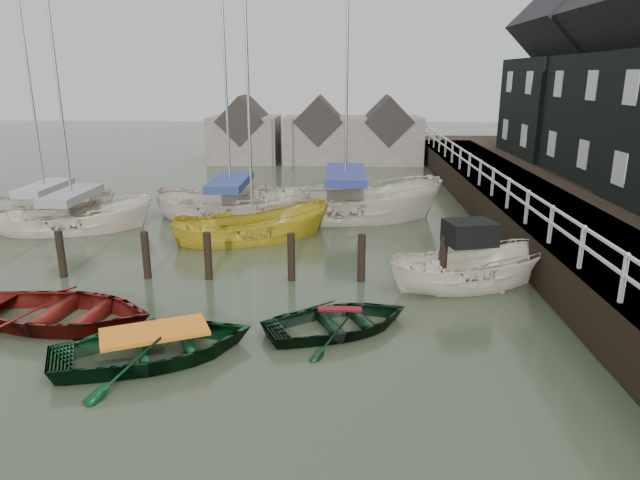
{
  "coord_description": "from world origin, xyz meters",
  "views": [
    {
      "loc": [
        2.67,
        -12.4,
        5.72
      ],
      "look_at": [
        2.05,
        2.37,
        1.4
      ],
      "focal_mm": 32.0,
      "sensor_mm": 36.0,
      "label": 1
    }
  ],
  "objects_px": {
    "sailboat_c": "(253,238)",
    "sailboat_e": "(48,218)",
    "rowboat_green": "(157,358)",
    "sailboat_d": "(345,217)",
    "motorboat": "(468,284)",
    "rowboat_dkgreen": "(340,330)",
    "sailboat_a": "(76,228)",
    "sailboat_b": "(232,218)",
    "rowboat_red": "(64,324)"
  },
  "relations": [
    {
      "from": "sailboat_c",
      "to": "sailboat_e",
      "type": "distance_m",
      "value": 9.17
    },
    {
      "from": "rowboat_green",
      "to": "sailboat_d",
      "type": "height_order",
      "value": "sailboat_d"
    },
    {
      "from": "rowboat_green",
      "to": "sailboat_d",
      "type": "distance_m",
      "value": 12.86
    },
    {
      "from": "motorboat",
      "to": "sailboat_e",
      "type": "height_order",
      "value": "sailboat_e"
    },
    {
      "from": "rowboat_green",
      "to": "sailboat_c",
      "type": "height_order",
      "value": "sailboat_c"
    },
    {
      "from": "rowboat_dkgreen",
      "to": "sailboat_d",
      "type": "bearing_deg",
      "value": -26.02
    },
    {
      "from": "motorboat",
      "to": "sailboat_a",
      "type": "xyz_separation_m",
      "value": [
        -13.66,
        5.45,
        -0.02
      ]
    },
    {
      "from": "sailboat_c",
      "to": "sailboat_e",
      "type": "xyz_separation_m",
      "value": [
        -8.83,
        2.51,
        0.05
      ]
    },
    {
      "from": "rowboat_green",
      "to": "rowboat_dkgreen",
      "type": "distance_m",
      "value": 4.11
    },
    {
      "from": "rowboat_green",
      "to": "sailboat_e",
      "type": "distance_m",
      "value": 14.16
    },
    {
      "from": "motorboat",
      "to": "rowboat_green",
      "type": "bearing_deg",
      "value": 107.02
    },
    {
      "from": "motorboat",
      "to": "sailboat_d",
      "type": "relative_size",
      "value": 0.4
    },
    {
      "from": "sailboat_c",
      "to": "sailboat_e",
      "type": "bearing_deg",
      "value": 50.89
    },
    {
      "from": "motorboat",
      "to": "sailboat_c",
      "type": "bearing_deg",
      "value": 41.58
    },
    {
      "from": "sailboat_d",
      "to": "sailboat_a",
      "type": "bearing_deg",
      "value": 97.07
    },
    {
      "from": "motorboat",
      "to": "sailboat_b",
      "type": "relative_size",
      "value": 0.42
    },
    {
      "from": "rowboat_red",
      "to": "sailboat_a",
      "type": "height_order",
      "value": "sailboat_a"
    },
    {
      "from": "sailboat_a",
      "to": "sailboat_e",
      "type": "bearing_deg",
      "value": 33.72
    },
    {
      "from": "sailboat_d",
      "to": "sailboat_e",
      "type": "height_order",
      "value": "sailboat_d"
    },
    {
      "from": "rowboat_green",
      "to": "sailboat_d",
      "type": "xyz_separation_m",
      "value": [
        3.94,
        12.24,
        0.06
      ]
    },
    {
      "from": "sailboat_c",
      "to": "sailboat_d",
      "type": "bearing_deg",
      "value": -69.31
    },
    {
      "from": "rowboat_green",
      "to": "rowboat_red",
      "type": "bearing_deg",
      "value": 35.8
    },
    {
      "from": "rowboat_red",
      "to": "rowboat_dkgreen",
      "type": "distance_m",
      "value": 6.56
    },
    {
      "from": "sailboat_d",
      "to": "rowboat_red",
      "type": "bearing_deg",
      "value": 142.15
    },
    {
      "from": "rowboat_dkgreen",
      "to": "sailboat_e",
      "type": "distance_m",
      "value": 15.65
    },
    {
      "from": "rowboat_dkgreen",
      "to": "sailboat_b",
      "type": "bearing_deg",
      "value": -1.73
    },
    {
      "from": "motorboat",
      "to": "sailboat_d",
      "type": "distance_m",
      "value": 8.49
    },
    {
      "from": "rowboat_red",
      "to": "sailboat_d",
      "type": "relative_size",
      "value": 0.37
    },
    {
      "from": "rowboat_dkgreen",
      "to": "sailboat_d",
      "type": "height_order",
      "value": "sailboat_d"
    },
    {
      "from": "motorboat",
      "to": "sailboat_b",
      "type": "bearing_deg",
      "value": 33.31
    },
    {
      "from": "sailboat_a",
      "to": "sailboat_e",
      "type": "relative_size",
      "value": 1.15
    },
    {
      "from": "sailboat_d",
      "to": "rowboat_green",
      "type": "bearing_deg",
      "value": 156.41
    },
    {
      "from": "sailboat_b",
      "to": "sailboat_c",
      "type": "height_order",
      "value": "sailboat_b"
    },
    {
      "from": "rowboat_dkgreen",
      "to": "sailboat_b",
      "type": "relative_size",
      "value": 0.3
    },
    {
      "from": "rowboat_red",
      "to": "rowboat_green",
      "type": "height_order",
      "value": "rowboat_red"
    },
    {
      "from": "sailboat_d",
      "to": "sailboat_e",
      "type": "relative_size",
      "value": 1.21
    },
    {
      "from": "rowboat_green",
      "to": "sailboat_d",
      "type": "relative_size",
      "value": 0.34
    },
    {
      "from": "rowboat_red",
      "to": "sailboat_e",
      "type": "distance_m",
      "value": 11.36
    },
    {
      "from": "rowboat_dkgreen",
      "to": "sailboat_c",
      "type": "height_order",
      "value": "sailboat_c"
    },
    {
      "from": "sailboat_e",
      "to": "sailboat_d",
      "type": "bearing_deg",
      "value": -92.26
    },
    {
      "from": "sailboat_c",
      "to": "sailboat_e",
      "type": "height_order",
      "value": "sailboat_c"
    },
    {
      "from": "sailboat_d",
      "to": "sailboat_c",
      "type": "bearing_deg",
      "value": 128.21
    },
    {
      "from": "sailboat_c",
      "to": "sailboat_b",
      "type": "bearing_deg",
      "value": 1.95
    },
    {
      "from": "rowboat_green",
      "to": "motorboat",
      "type": "xyz_separation_m",
      "value": [
        7.35,
        4.46,
        0.09
      ]
    },
    {
      "from": "rowboat_red",
      "to": "motorboat",
      "type": "bearing_deg",
      "value": -66.34
    },
    {
      "from": "rowboat_green",
      "to": "sailboat_b",
      "type": "distance_m",
      "value": 11.84
    },
    {
      "from": "rowboat_red",
      "to": "rowboat_green",
      "type": "relative_size",
      "value": 1.08
    },
    {
      "from": "sailboat_b",
      "to": "sailboat_e",
      "type": "distance_m",
      "value": 7.52
    },
    {
      "from": "sailboat_a",
      "to": "sailboat_b",
      "type": "height_order",
      "value": "sailboat_b"
    },
    {
      "from": "rowboat_green",
      "to": "sailboat_a",
      "type": "bearing_deg",
      "value": 8.23
    }
  ]
}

